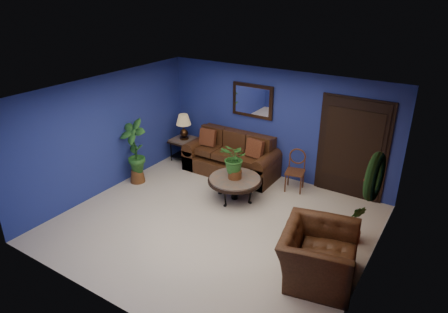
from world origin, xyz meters
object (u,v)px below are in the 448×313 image
Objects in this scene: sofa at (233,160)px; end_table at (184,144)px; table_lamp at (184,124)px; side_chair at (296,167)px; coffee_table at (235,180)px; armchair at (318,255)px.

sofa is 1.42m from end_table.
side_chair is (3.01, 0.07, -0.45)m from table_lamp.
coffee_table is 1.82× the size of table_lamp.
sofa is at bearing 1.34° from end_table.
coffee_table is 1.42m from side_chair.
side_chair is at bearing 1.18° from sofa.
side_chair is at bearing 51.36° from coffee_table.
table_lamp reaches higher than armchair.
sofa is at bearing 168.48° from side_chair.
sofa is 1.76× the size of armchair.
armchair is at bearing -30.85° from coffee_table.
table_lamp is at bearing 168.55° from side_chair.
armchair is at bearing -28.61° from table_lamp.
end_table is at bearing 0.00° from table_lamp.
side_chair is (0.88, 1.10, 0.09)m from coffee_table.
sofa is 1.95× the size of coffee_table.
table_lamp is at bearing 50.02° from armchair.
coffee_table is at bearing -26.04° from table_lamp.
coffee_table is at bearing -56.46° from sofa.
armchair reaches higher than end_table.
side_chair is at bearing 1.26° from table_lamp.
sofa is 3.57× the size of table_lamp.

